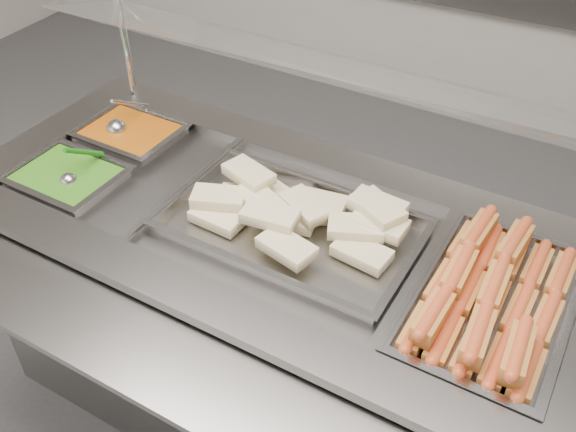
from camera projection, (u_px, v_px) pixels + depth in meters
The scene contains 11 objects.
steam_counter at pixel (275, 323), 1.90m from camera, with size 1.74×0.81×0.82m.
tray_rail at pixel (158, 354), 1.36m from camera, with size 1.65×0.39×0.05m.
sneeze_guard at pixel (313, 66), 1.56m from camera, with size 1.52×0.31×0.40m.
pan_hotdogs at pixel (490, 311), 1.44m from camera, with size 0.33×0.51×0.09m.
pan_wraps at pixel (291, 231), 1.63m from camera, with size 0.63×0.39×0.06m.
pan_beans at pixel (132, 141), 1.98m from camera, with size 0.28×0.23×0.09m.
pan_peas at pixel (69, 185), 1.80m from camera, with size 0.28×0.23×0.09m.
hotdogs_in_buns at pixel (489, 298), 1.41m from camera, with size 0.29×0.48×0.11m.
tortilla_wraps at pixel (295, 211), 1.63m from camera, with size 0.55×0.33×0.09m.
ladle at pixel (118, 128), 1.96m from camera, with size 0.06×0.18×0.13m.
serving_spoon at pixel (72, 176), 1.76m from camera, with size 0.05×0.16×0.13m.
Camera 1 is at (0.73, -0.80, 1.86)m, focal length 40.00 mm.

